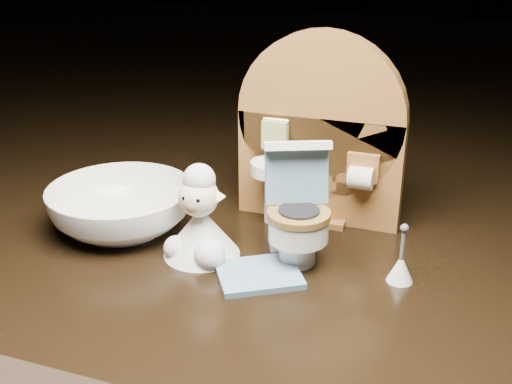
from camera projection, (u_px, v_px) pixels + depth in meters
backdrop_panel at (319, 141)px, 0.49m from camera, size 0.13×0.05×0.15m
toy_toilet at (297, 216)px, 0.45m from camera, size 0.05×0.06×0.09m
bath_mat at (259, 274)px, 0.43m from camera, size 0.07×0.07×0.00m
toilet_brush at (401, 266)px, 0.43m from camera, size 0.02×0.02×0.04m
plush_lamb at (200, 224)px, 0.45m from camera, size 0.06×0.06×0.07m
ceramic_bowl at (121, 208)px, 0.50m from camera, size 0.12×0.12×0.04m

